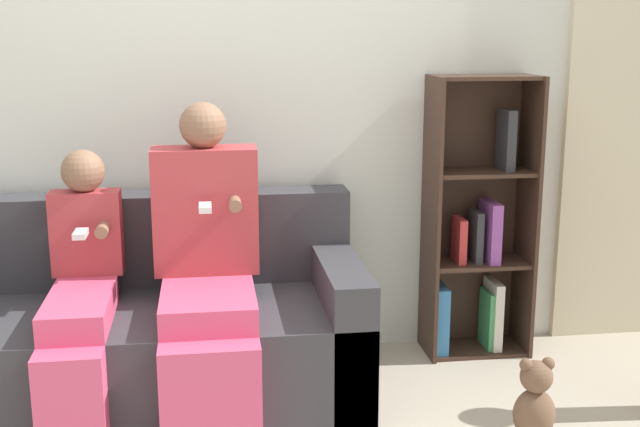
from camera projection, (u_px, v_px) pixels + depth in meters
name	position (u px, v px, depth m)	size (l,w,h in m)	color
back_wall	(213.00, 88.00, 3.66)	(10.00, 0.06, 2.55)	silver
curtain_panel	(631.00, 117.00, 3.93)	(0.69, 0.04, 2.23)	beige
couch	(136.00, 332.00, 3.39)	(1.90, 0.85, 0.83)	#38383D
adult_seated	(207.00, 257.00, 3.24)	(0.44, 0.75, 1.25)	#DB4C75
child_seated	(80.00, 291.00, 3.15)	(0.29, 0.78, 1.05)	#DB4C75
bookshelf	(476.00, 235.00, 3.84)	(0.49, 0.29, 1.33)	#3D281E
teddy_bear	(535.00, 401.00, 3.05)	(0.16, 0.13, 0.33)	brown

